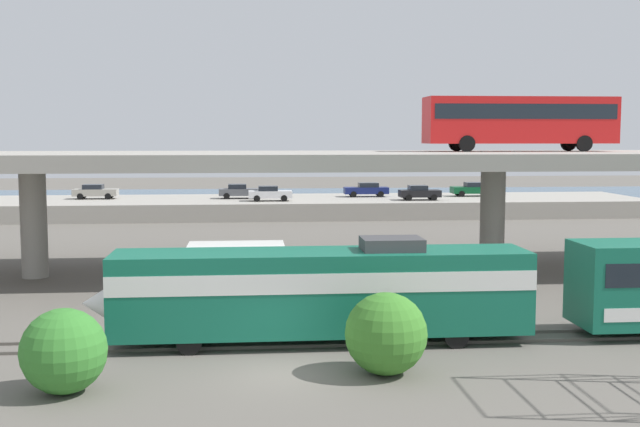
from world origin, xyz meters
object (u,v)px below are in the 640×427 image
object	(u,v)px
transit_bus_on_overpass	(520,119)
parked_car_1	(367,189)
train_locomotive	(301,289)
parked_car_3	(419,192)
parked_car_2	(95,191)
parked_car_4	(473,189)
parked_car_6	(239,191)
parked_car_5	(270,193)
service_truck_west	(255,272)

from	to	relation	value
transit_bus_on_overpass	parked_car_1	bearing A→B (deg)	97.50
train_locomotive	parked_car_3	world-z (taller)	train_locomotive
transit_bus_on_overpass	parked_car_2	size ratio (longest dim) A/B	2.68
parked_car_2	parked_car_3	size ratio (longest dim) A/B	1.08
train_locomotive	parked_car_1	bearing A→B (deg)	-101.29
parked_car_2	parked_car_4	bearing A→B (deg)	0.18
parked_car_1	parked_car_3	distance (m)	6.72
train_locomotive	parked_car_6	distance (m)	51.54
transit_bus_on_overpass	parked_car_2	xyz separation A→B (m)	(-32.88, 34.21, -6.80)
transit_bus_on_overpass	parked_car_2	bearing A→B (deg)	133.87
parked_car_5	transit_bus_on_overpass	bearing A→B (deg)	-63.41
parked_car_1	parked_car_5	world-z (taller)	same
parked_car_4	parked_car_5	distance (m)	22.42
train_locomotive	transit_bus_on_overpass	xyz separation A→B (m)	(15.05, 18.02, 7.09)
parked_car_1	parked_car_6	xyz separation A→B (m)	(-13.55, -1.13, -0.00)
parked_car_3	parked_car_4	world-z (taller)	same
transit_bus_on_overpass	parked_car_3	bearing A→B (deg)	89.76
service_truck_west	parked_car_1	xyz separation A→B (m)	(12.27, 45.47, 0.84)
transit_bus_on_overpass	parked_car_2	distance (m)	47.93
parked_car_4	parked_car_5	xyz separation A→B (m)	(-21.99, -4.37, -0.00)
transit_bus_on_overpass	parked_car_3	xyz separation A→B (m)	(0.13, 29.73, -6.80)
parked_car_1	service_truck_west	bearing A→B (deg)	74.90
train_locomotive	service_truck_west	size ratio (longest dim) A/B	2.57
parked_car_1	parked_car_2	bearing A→B (deg)	0.72
train_locomotive	parked_car_3	xyz separation A→B (m)	(15.17, 47.75, 0.29)
parked_car_4	parked_car_1	bearing A→B (deg)	-1.16
parked_car_5	parked_car_6	size ratio (longest dim) A/B	1.03
transit_bus_on_overpass	parked_car_6	distance (m)	38.62
transit_bus_on_overpass	parked_car_3	distance (m)	30.50
service_truck_west	parked_car_4	world-z (taller)	parked_car_4
parked_car_3	parked_car_6	xyz separation A→B (m)	(-18.22, 3.70, 0.00)
parked_car_2	parked_car_6	size ratio (longest dim) A/B	1.06
parked_car_2	parked_car_5	world-z (taller)	same
parked_car_2	parked_car_6	distance (m)	14.81
parked_car_2	parked_car_4	xyz separation A→B (m)	(39.87, 0.12, 0.00)
service_truck_west	parked_car_1	size ratio (longest dim) A/B	1.45
transit_bus_on_overpass	train_locomotive	bearing A→B (deg)	-129.87
parked_car_3	parked_car_4	distance (m)	8.27
parked_car_1	train_locomotive	bearing A→B (deg)	78.71
parked_car_3	transit_bus_on_overpass	bearing A→B (deg)	-90.24
parked_car_3	service_truck_west	bearing A→B (deg)	-112.63
parked_car_4	train_locomotive	bearing A→B (deg)	67.17
train_locomotive	parked_car_5	bearing A→B (deg)	-90.06
parked_car_6	parked_car_2	bearing A→B (deg)	177.00
service_truck_west	parked_car_2	distance (m)	47.90
parked_car_1	parked_car_5	size ratio (longest dim) A/B	1.08
transit_bus_on_overpass	parked_car_4	size ratio (longest dim) A/B	2.64
service_truck_west	parked_car_2	world-z (taller)	parked_car_2
parked_car_5	parked_car_6	bearing A→B (deg)	131.75
parked_car_5	parked_car_6	distance (m)	4.65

